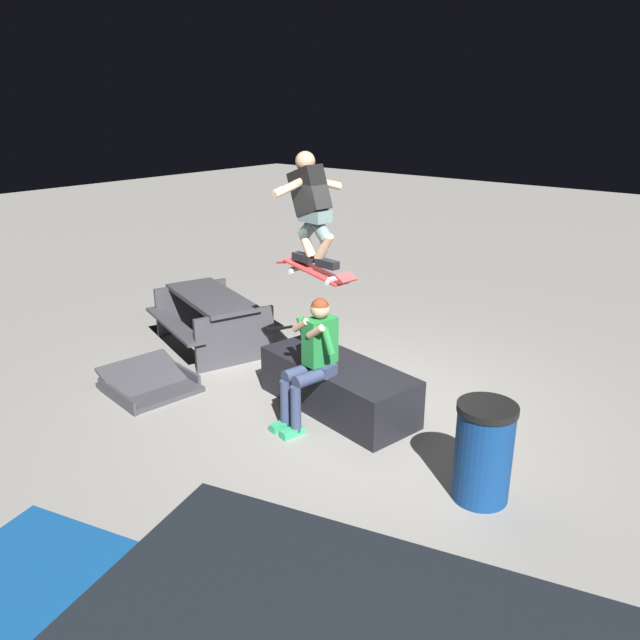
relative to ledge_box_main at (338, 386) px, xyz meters
The scene contains 8 objects.
ground_plane 0.33m from the ledge_box_main, 146.81° to the right, with size 40.00×40.00×0.00m, color gray.
ledge_box_main is the anchor object (origin of this frame).
person_sitting_on_ledge 0.67m from the ledge_box_main, 89.54° to the left, with size 0.60×0.78×1.38m.
skateboard 1.37m from the ledge_box_main, 60.20° to the left, with size 1.04×0.33×0.15m.
skater_airborne 2.05m from the ledge_box_main, 49.86° to the left, with size 0.63×0.89×1.12m.
kicker_ramp 2.29m from the ledge_box_main, 27.63° to the left, with size 1.11×1.07×0.35m.
picnic_table_back 2.54m from the ledge_box_main, ahead, with size 2.04×1.81×0.75m.
trash_bin 2.07m from the ledge_box_main, 164.96° to the left, with size 0.51×0.51×0.90m.
Camera 1 is at (-3.73, 5.11, 3.30)m, focal length 35.18 mm.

